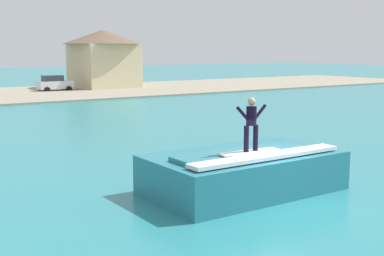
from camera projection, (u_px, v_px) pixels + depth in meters
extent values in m
plane|color=teal|center=(277.00, 200.00, 15.99)|extent=(260.00, 260.00, 0.00)
cube|color=teal|center=(243.00, 172.00, 16.85)|extent=(6.29, 3.53, 1.28)
cube|color=teal|center=(252.00, 153.00, 16.38)|extent=(5.34, 1.59, 0.14)
cube|color=white|center=(268.00, 156.00, 15.80)|extent=(5.66, 0.64, 0.12)
cube|color=white|center=(249.00, 152.00, 15.98)|extent=(2.11, 0.65, 0.06)
cube|color=black|center=(249.00, 151.00, 15.98)|extent=(1.90, 0.24, 0.01)
cylinder|color=black|center=(246.00, 139.00, 15.80)|extent=(0.16, 0.16, 0.82)
cylinder|color=black|center=(256.00, 138.00, 16.01)|extent=(0.16, 0.16, 0.82)
cylinder|color=black|center=(251.00, 116.00, 15.80)|extent=(0.32, 0.32, 0.59)
sphere|color=tan|center=(252.00, 101.00, 15.74)|extent=(0.24, 0.24, 0.24)
cylinder|color=black|center=(242.00, 113.00, 15.59)|extent=(0.47, 0.10, 0.45)
cylinder|color=black|center=(260.00, 112.00, 15.99)|extent=(0.47, 0.10, 0.45)
cube|color=silver|center=(55.00, 85.00, 57.26)|extent=(3.80, 1.71, 0.90)
cube|color=#262D38|center=(52.00, 78.00, 56.99)|extent=(2.09, 1.54, 0.64)
cylinder|color=black|center=(63.00, 88.00, 58.76)|extent=(0.64, 0.22, 0.64)
cylinder|color=black|center=(69.00, 89.00, 57.28)|extent=(0.64, 0.22, 0.64)
cylinder|color=black|center=(42.00, 89.00, 57.38)|extent=(0.64, 0.22, 0.64)
cylinder|color=black|center=(47.00, 90.00, 55.90)|extent=(0.64, 0.22, 0.64)
cube|color=beige|center=(104.00, 66.00, 62.25)|extent=(6.53, 7.79, 5.35)
cone|color=brown|center=(103.00, 37.00, 61.72)|extent=(9.67, 9.67, 1.70)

